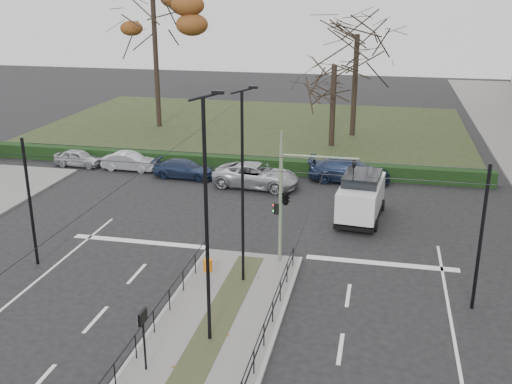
% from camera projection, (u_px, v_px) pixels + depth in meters
% --- Properties ---
extents(ground, '(140.00, 140.00, 0.00)m').
position_uv_depth(ground, '(227.00, 307.00, 23.98)').
color(ground, black).
rests_on(ground, ground).
extents(median_island, '(4.40, 15.00, 0.14)m').
position_uv_depth(median_island, '(209.00, 339.00, 21.64)').
color(median_island, '#62605E').
rests_on(median_island, ground).
extents(park, '(38.00, 26.00, 0.10)m').
position_uv_depth(park, '(253.00, 128.00, 54.78)').
color(park, '#232E17').
rests_on(park, ground).
extents(hedge, '(38.00, 1.00, 1.00)m').
position_uv_depth(hedge, '(212.00, 162.00, 42.23)').
color(hedge, black).
rests_on(hedge, ground).
extents(median_railing, '(4.14, 13.24, 0.92)m').
position_uv_depth(median_railing, '(208.00, 319.00, 21.26)').
color(median_railing, black).
rests_on(median_railing, median_island).
extents(catenary, '(20.00, 34.00, 6.00)m').
position_uv_depth(catenary, '(236.00, 213.00, 24.38)').
color(catenary, black).
rests_on(catenary, ground).
extents(traffic_light, '(3.73, 2.10, 5.49)m').
position_uv_depth(traffic_light, '(288.00, 196.00, 26.74)').
color(traffic_light, slate).
rests_on(traffic_light, median_island).
extents(litter_bin, '(0.40, 0.40, 1.01)m').
position_uv_depth(litter_bin, '(208.00, 266.00, 25.60)').
color(litter_bin, black).
rests_on(litter_bin, median_island).
extents(info_panel, '(0.12, 0.57, 2.19)m').
position_uv_depth(info_panel, '(143.00, 324.00, 19.28)').
color(info_panel, black).
rests_on(info_panel, median_island).
extents(streetlamp_median_near, '(0.75, 0.15, 8.95)m').
position_uv_depth(streetlamp_median_near, '(207.00, 221.00, 20.09)').
color(streetlamp_median_near, black).
rests_on(streetlamp_median_near, median_island).
extents(streetlamp_median_far, '(0.70, 0.14, 8.39)m').
position_uv_depth(streetlamp_median_far, '(243.00, 186.00, 24.54)').
color(streetlamp_median_far, black).
rests_on(streetlamp_median_far, median_island).
extents(parked_car_first, '(3.60, 1.60, 1.20)m').
position_uv_depth(parked_car_first, '(79.00, 158.00, 42.88)').
color(parked_car_first, '#ADAFB5').
rests_on(parked_car_first, ground).
extents(parked_car_second, '(3.84, 1.37, 1.26)m').
position_uv_depth(parked_car_second, '(130.00, 161.00, 41.92)').
color(parked_car_second, '#ADAFB5').
rests_on(parked_car_second, ground).
extents(parked_car_third, '(4.29, 1.92, 1.22)m').
position_uv_depth(parked_car_third, '(184.00, 169.00, 40.23)').
color(parked_car_third, '#1F2C4A').
rests_on(parked_car_third, ground).
extents(parked_car_fourth, '(5.73, 3.03, 1.53)m').
position_uv_depth(parked_car_fourth, '(256.00, 175.00, 38.31)').
color(parked_car_fourth, '#ADAFB5').
rests_on(parked_car_fourth, ground).
extents(white_van, '(2.63, 5.16, 2.61)m').
position_uv_depth(white_van, '(361.00, 195.00, 32.82)').
color(white_van, silver).
rests_on(white_van, ground).
extents(bare_tree_center, '(6.83, 6.83, 11.26)m').
position_uv_depth(bare_tree_center, '(357.00, 42.00, 49.30)').
color(bare_tree_center, black).
rests_on(bare_tree_center, park).
extents(bare_tree_near, '(6.25, 6.25, 8.50)m').
position_uv_depth(bare_tree_near, '(334.00, 71.00, 46.46)').
color(bare_tree_near, black).
rests_on(bare_tree_near, park).
extents(parked_car_fifth, '(5.37, 2.20, 1.56)m').
position_uv_depth(parked_car_fifth, '(349.00, 170.00, 39.40)').
color(parked_car_fifth, '#1F2C4A').
rests_on(parked_car_fifth, ground).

